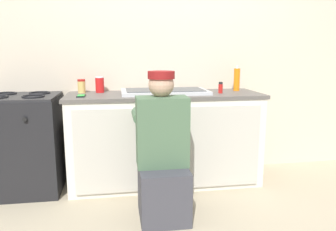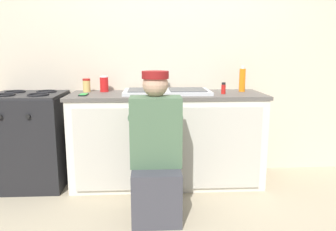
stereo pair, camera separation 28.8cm
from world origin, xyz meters
The scene contains 12 objects.
ground_plane centered at (0.00, 0.00, 0.00)m, with size 12.00×12.00×0.00m, color tan.
back_wall centered at (0.00, 0.65, 1.25)m, with size 6.00×0.10×2.50m, color beige.
counter_cabinet centered at (0.00, 0.29, 0.42)m, with size 1.76×0.62×0.83m.
countertop centered at (0.00, 0.30, 0.85)m, with size 1.80×0.62×0.03m, color #5B5651.
sink_double_basin centered at (0.00, 0.30, 0.88)m, with size 0.80×0.44×0.19m.
stove_range centered at (-1.28, 0.30, 0.44)m, with size 0.65×0.62×0.88m.
plumber_person centered at (-0.12, -0.38, 0.46)m, with size 0.42×0.61×1.10m.
cell_phone centered at (-0.75, 0.19, 0.87)m, with size 0.07×0.14×0.01m.
condiment_jar centered at (-0.77, 0.45, 0.93)m, with size 0.07×0.07×0.13m.
soap_bottle_orange centered at (0.74, 0.40, 0.98)m, with size 0.06×0.06×0.25m.
spice_bottle_red centered at (0.52, 0.23, 0.91)m, with size 0.04×0.04×0.10m.
soda_cup_red centered at (-0.60, 0.46, 0.94)m, with size 0.08×0.08×0.15m.
Camera 1 is at (-0.45, -2.70, 1.24)m, focal length 35.00 mm.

